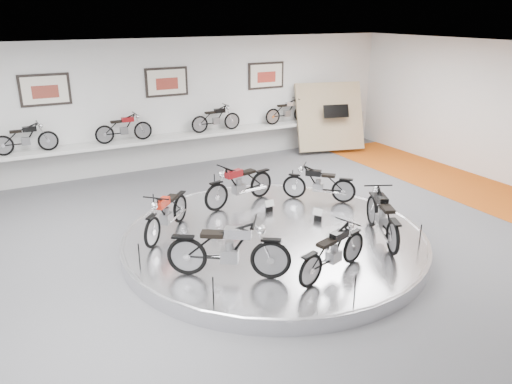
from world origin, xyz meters
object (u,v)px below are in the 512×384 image
shelf (173,138)px  bike_a (319,183)px  bike_b (239,184)px  bike_d (228,249)px  display_platform (274,240)px  bike_e (333,251)px  bike_f (383,215)px  bike_c (167,212)px

shelf → bike_a: (1.95, -5.21, -0.25)m
bike_b → bike_d: bike_d is taller
display_platform → bike_e: bike_e is taller
display_platform → bike_a: bearing=31.3°
bike_b → bike_e: bearing=75.9°
display_platform → bike_f: 2.31m
bike_a → bike_d: bike_d is taller
shelf → bike_f: 7.88m
bike_a → bike_d: bearing=76.9°
shelf → bike_b: bearing=-88.5°
bike_b → bike_f: size_ratio=1.00×
display_platform → bike_e: size_ratio=4.07×
display_platform → bike_b: (0.12, 1.90, 0.67)m
bike_f → bike_b: bearing=52.5°
shelf → bike_f: bearing=-76.7°
bike_f → bike_e: bearing=136.9°
bike_a → bike_c: bearing=45.3°
display_platform → bike_c: bearing=152.7°
shelf → bike_c: 5.73m
bike_b → bike_d: (-1.75, -3.11, 0.03)m
bike_f → bike_c: bearing=83.2°
bike_a → bike_e: 3.72m
display_platform → shelf: bearing=90.0°
bike_c → bike_f: bearing=103.1°
bike_e → bike_c: bearing=107.0°
bike_c → bike_f: 4.46m
bike_b → bike_c: bearing=9.2°
display_platform → bike_f: (1.82, -1.27, 0.67)m
bike_b → bike_e: bike_b is taller
bike_d → bike_f: size_ratio=1.06×
bike_b → bike_f: (1.70, -3.17, 0.00)m
shelf → bike_e: bearing=-89.7°
bike_c → bike_e: bearing=78.0°
bike_a → bike_b: size_ratio=0.88×
bike_a → bike_c: bike_c is taller
bike_c → bike_d: size_ratio=0.89×
bike_b → bike_d: 3.57m
display_platform → bike_d: bearing=-143.4°
bike_c → display_platform: bearing=106.8°
bike_e → shelf: bearing=73.4°
shelf → bike_e: bike_e is taller
display_platform → shelf: (0.00, 6.40, 0.85)m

